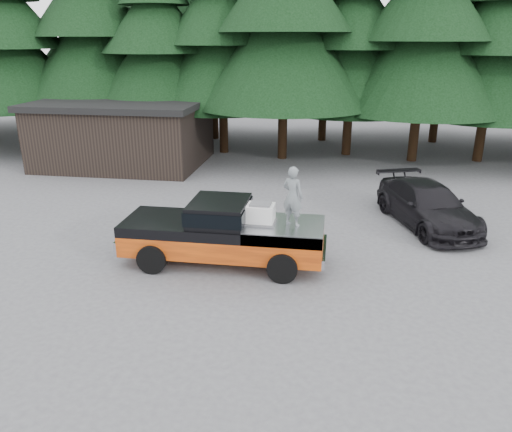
# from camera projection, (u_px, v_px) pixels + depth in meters

# --- Properties ---
(ground) EXTENTS (120.00, 120.00, 0.00)m
(ground) POSITION_uv_depth(u_px,v_px,m) (262.00, 276.00, 13.99)
(ground) COLOR #4D4D4F
(ground) RESTS_ON ground
(pickup_truck) EXTENTS (6.00, 2.04, 1.33)m
(pickup_truck) POSITION_uv_depth(u_px,v_px,m) (223.00, 242.00, 14.63)
(pickup_truck) COLOR #E0540E
(pickup_truck) RESTS_ON ground
(truck_cab) EXTENTS (1.66, 1.90, 0.59)m
(truck_cab) POSITION_uv_depth(u_px,v_px,m) (219.00, 211.00, 14.32)
(truck_cab) COLOR black
(truck_cab) RESTS_ON pickup_truck
(air_compressor) EXTENTS (0.79, 0.66, 0.53)m
(air_compressor) POSITION_uv_depth(u_px,v_px,m) (260.00, 214.00, 14.11)
(air_compressor) COLOR silver
(air_compressor) RESTS_ON pickup_truck
(man_on_bed) EXTENTS (0.73, 0.62, 1.70)m
(man_on_bed) POSITION_uv_depth(u_px,v_px,m) (293.00, 196.00, 13.76)
(man_on_bed) COLOR slate
(man_on_bed) RESTS_ON pickup_truck
(parked_car) EXTENTS (3.68, 5.52, 1.49)m
(parked_car) POSITION_uv_depth(u_px,v_px,m) (427.00, 205.00, 17.56)
(parked_car) COLOR black
(parked_car) RESTS_ON ground
(utility_building) EXTENTS (8.40, 6.40, 3.30)m
(utility_building) POSITION_uv_depth(u_px,v_px,m) (124.00, 132.00, 25.89)
(utility_building) COLOR black
(utility_building) RESTS_ON ground
(treeline) EXTENTS (60.15, 16.05, 17.50)m
(treeline) POSITION_uv_depth(u_px,v_px,m) (316.00, 10.00, 27.29)
(treeline) COLOR black
(treeline) RESTS_ON ground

